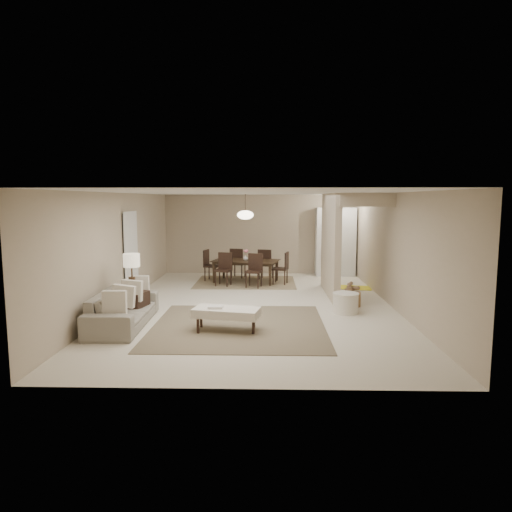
{
  "coord_description": "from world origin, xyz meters",
  "views": [
    {
      "loc": [
        0.25,
        -9.95,
        2.37
      ],
      "look_at": [
        -0.01,
        0.54,
        1.05
      ],
      "focal_mm": 32.0,
      "sensor_mm": 36.0,
      "label": 1
    }
  ],
  "objects_px": {
    "pantry_cabinet": "(335,242)",
    "ottoman_bench": "(226,313)",
    "dining_table": "(246,271)",
    "side_table": "(133,306)",
    "sofa": "(123,309)",
    "wicker_basket": "(352,299)",
    "round_pouf": "(346,303)"
  },
  "relations": [
    {
      "from": "pantry_cabinet",
      "to": "round_pouf",
      "type": "xyz_separation_m",
      "value": [
        -0.46,
        -4.76,
        -0.84
      ]
    },
    {
      "from": "sofa",
      "to": "side_table",
      "type": "bearing_deg",
      "value": -8.08
    },
    {
      "from": "round_pouf",
      "to": "sofa",
      "type": "bearing_deg",
      "value": -166.18
    },
    {
      "from": "wicker_basket",
      "to": "dining_table",
      "type": "bearing_deg",
      "value": 131.33
    },
    {
      "from": "pantry_cabinet",
      "to": "round_pouf",
      "type": "bearing_deg",
      "value": -95.58
    },
    {
      "from": "ottoman_bench",
      "to": "round_pouf",
      "type": "bearing_deg",
      "value": 41.49
    },
    {
      "from": "ottoman_bench",
      "to": "wicker_basket",
      "type": "height_order",
      "value": "ottoman_bench"
    },
    {
      "from": "pantry_cabinet",
      "to": "ottoman_bench",
      "type": "height_order",
      "value": "pantry_cabinet"
    },
    {
      "from": "round_pouf",
      "to": "wicker_basket",
      "type": "relative_size",
      "value": 1.43
    },
    {
      "from": "pantry_cabinet",
      "to": "round_pouf",
      "type": "relative_size",
      "value": 3.88
    },
    {
      "from": "pantry_cabinet",
      "to": "dining_table",
      "type": "distance_m",
      "value": 3.11
    },
    {
      "from": "sofa",
      "to": "ottoman_bench",
      "type": "height_order",
      "value": "sofa"
    },
    {
      "from": "wicker_basket",
      "to": "pantry_cabinet",
      "type": "bearing_deg",
      "value": 86.96
    },
    {
      "from": "sofa",
      "to": "wicker_basket",
      "type": "xyz_separation_m",
      "value": [
        4.58,
        1.67,
        -0.16
      ]
    },
    {
      "from": "dining_table",
      "to": "round_pouf",
      "type": "bearing_deg",
      "value": -42.82
    },
    {
      "from": "round_pouf",
      "to": "wicker_basket",
      "type": "distance_m",
      "value": 0.66
    },
    {
      "from": "round_pouf",
      "to": "wicker_basket",
      "type": "height_order",
      "value": "round_pouf"
    },
    {
      "from": "pantry_cabinet",
      "to": "sofa",
      "type": "distance_m",
      "value": 7.58
    },
    {
      "from": "sofa",
      "to": "dining_table",
      "type": "xyz_separation_m",
      "value": [
        2.08,
        4.52,
        -0.01
      ]
    },
    {
      "from": "ottoman_bench",
      "to": "dining_table",
      "type": "distance_m",
      "value": 4.82
    },
    {
      "from": "ottoman_bench",
      "to": "dining_table",
      "type": "bearing_deg",
      "value": 100.18
    },
    {
      "from": "round_pouf",
      "to": "dining_table",
      "type": "distance_m",
      "value": 4.13
    },
    {
      "from": "round_pouf",
      "to": "wicker_basket",
      "type": "bearing_deg",
      "value": 68.05
    },
    {
      "from": "dining_table",
      "to": "side_table",
      "type": "bearing_deg",
      "value": -102.5
    },
    {
      "from": "round_pouf",
      "to": "dining_table",
      "type": "bearing_deg",
      "value": 123.18
    },
    {
      "from": "sofa",
      "to": "side_table",
      "type": "distance_m",
      "value": 0.46
    },
    {
      "from": "sofa",
      "to": "ottoman_bench",
      "type": "bearing_deg",
      "value": -100.46
    },
    {
      "from": "sofa",
      "to": "side_table",
      "type": "xyz_separation_m",
      "value": [
        0.05,
        0.45,
        -0.05
      ]
    },
    {
      "from": "pantry_cabinet",
      "to": "sofa",
      "type": "relative_size",
      "value": 0.95
    },
    {
      "from": "pantry_cabinet",
      "to": "ottoman_bench",
      "type": "relative_size",
      "value": 1.67
    },
    {
      "from": "ottoman_bench",
      "to": "sofa",
      "type": "bearing_deg",
      "value": -177.18
    },
    {
      "from": "wicker_basket",
      "to": "sofa",
      "type": "bearing_deg",
      "value": -159.93
    }
  ]
}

